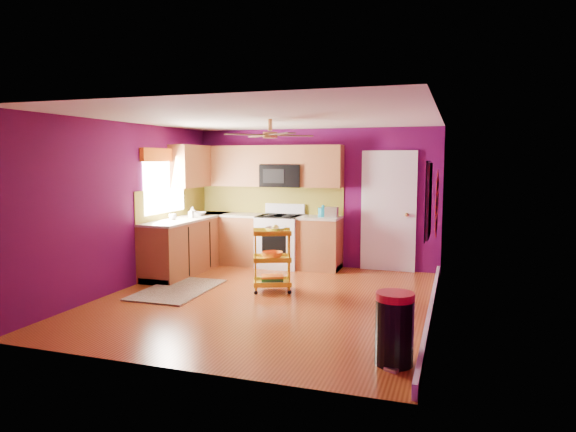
% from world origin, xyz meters
% --- Properties ---
extents(ground, '(5.00, 5.00, 0.00)m').
position_xyz_m(ground, '(0.00, 0.00, 0.00)').
color(ground, maroon).
rests_on(ground, ground).
extents(room_envelope, '(4.54, 5.04, 2.52)m').
position_xyz_m(room_envelope, '(0.03, 0.00, 1.63)').
color(room_envelope, '#510943').
rests_on(room_envelope, ground).
extents(lower_cabinets, '(2.81, 2.31, 0.94)m').
position_xyz_m(lower_cabinets, '(-1.35, 1.82, 0.43)').
color(lower_cabinets, brown).
rests_on(lower_cabinets, ground).
extents(electric_range, '(0.76, 0.66, 1.13)m').
position_xyz_m(electric_range, '(-0.55, 2.17, 0.48)').
color(electric_range, white).
rests_on(electric_range, ground).
extents(upper_cabinetry, '(2.80, 2.30, 1.26)m').
position_xyz_m(upper_cabinetry, '(-1.24, 2.17, 1.80)').
color(upper_cabinetry, brown).
rests_on(upper_cabinetry, ground).
extents(left_window, '(0.08, 1.35, 1.08)m').
position_xyz_m(left_window, '(-2.22, 1.05, 1.74)').
color(left_window, white).
rests_on(left_window, ground).
extents(panel_door, '(0.95, 0.11, 2.15)m').
position_xyz_m(panel_door, '(1.35, 2.47, 1.02)').
color(panel_door, white).
rests_on(panel_door, ground).
extents(right_wall_art, '(0.04, 2.74, 1.04)m').
position_xyz_m(right_wall_art, '(2.23, -0.34, 1.44)').
color(right_wall_art, black).
rests_on(right_wall_art, ground).
extents(ceiling_fan, '(1.01, 1.01, 0.26)m').
position_xyz_m(ceiling_fan, '(0.00, 0.20, 2.29)').
color(ceiling_fan, '#BF8C3F').
rests_on(ceiling_fan, ground).
extents(shag_rug, '(0.95, 1.53, 0.02)m').
position_xyz_m(shag_rug, '(-1.43, 0.05, 0.01)').
color(shag_rug, black).
rests_on(shag_rug, ground).
extents(rolling_cart, '(0.66, 0.58, 1.00)m').
position_xyz_m(rolling_cart, '(-0.06, 0.46, 0.51)').
color(rolling_cart, yellow).
rests_on(rolling_cart, ground).
extents(trash_can, '(0.48, 0.48, 0.70)m').
position_xyz_m(trash_can, '(1.97, -1.73, 0.35)').
color(trash_can, black).
rests_on(trash_can, ground).
extents(teal_kettle, '(0.18, 0.18, 0.21)m').
position_xyz_m(teal_kettle, '(0.24, 2.21, 1.02)').
color(teal_kettle, '#12788E').
rests_on(teal_kettle, lower_cabinets).
extents(toaster, '(0.22, 0.15, 0.18)m').
position_xyz_m(toaster, '(0.40, 2.19, 1.03)').
color(toaster, beige).
rests_on(toaster, lower_cabinets).
extents(soap_bottle_a, '(0.08, 0.08, 0.17)m').
position_xyz_m(soap_bottle_a, '(-1.90, 1.34, 1.03)').
color(soap_bottle_a, '#EA3F72').
rests_on(soap_bottle_a, lower_cabinets).
extents(soap_bottle_b, '(0.13, 0.13, 0.16)m').
position_xyz_m(soap_bottle_b, '(-2.03, 1.64, 1.02)').
color(soap_bottle_b, white).
rests_on(soap_bottle_b, lower_cabinets).
extents(counter_dish, '(0.26, 0.26, 0.06)m').
position_xyz_m(counter_dish, '(-1.93, 1.67, 0.97)').
color(counter_dish, white).
rests_on(counter_dish, lower_cabinets).
extents(counter_cup, '(0.13, 0.13, 0.10)m').
position_xyz_m(counter_cup, '(-2.04, 0.97, 0.99)').
color(counter_cup, white).
rests_on(counter_cup, lower_cabinets).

